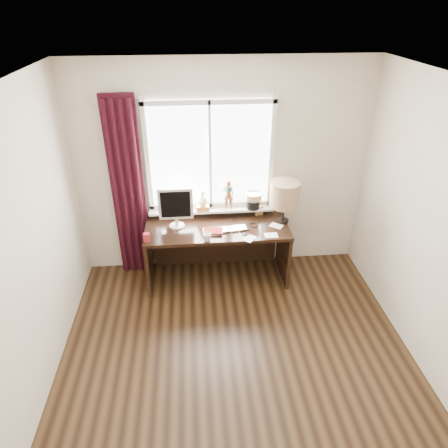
{
  "coord_description": "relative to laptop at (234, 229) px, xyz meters",
  "views": [
    {
      "loc": [
        -0.37,
        -2.45,
        3.14
      ],
      "look_at": [
        -0.05,
        1.25,
        1.0
      ],
      "focal_mm": 32.0,
      "sensor_mm": 36.0,
      "label": 1
    }
  ],
  "objects": [
    {
      "name": "desk_cables",
      "position": [
        0.15,
        0.05,
        -0.01
      ],
      "size": [
        0.35,
        0.49,
        0.01
      ],
      "color": "black",
      "rests_on": "desk"
    },
    {
      "name": "icon_frame",
      "position": [
        0.35,
        0.32,
        0.05
      ],
      "size": [
        0.1,
        0.04,
        0.13
      ],
      "color": "gold",
      "rests_on": "desk"
    },
    {
      "name": "loose_papers",
      "position": [
        0.36,
        -0.11,
        -0.01
      ],
      "size": [
        0.54,
        0.44,
        0.0
      ],
      "color": "white",
      "rests_on": "desk"
    },
    {
      "name": "curtain",
      "position": [
        -1.22,
        0.36,
        0.35
      ],
      "size": [
        0.38,
        0.09,
        2.25
      ],
      "color": "black",
      "rests_on": "floor"
    },
    {
      "name": "ceiling",
      "position": [
        -0.09,
        -1.54,
        1.84
      ],
      "size": [
        3.5,
        4.0,
        0.0
      ],
      "primitive_type": "cube",
      "color": "white",
      "rests_on": "wall_back"
    },
    {
      "name": "floor",
      "position": [
        -0.09,
        -1.54,
        -0.76
      ],
      "size": [
        3.5,
        4.0,
        0.0
      ],
      "primitive_type": "cube",
      "color": "#3F2B16",
      "rests_on": "ground"
    },
    {
      "name": "red_cup",
      "position": [
        -0.99,
        -0.17,
        0.04
      ],
      "size": [
        0.08,
        0.08,
        0.1
      ],
      "primitive_type": "cylinder",
      "color": "maroon",
      "rests_on": "desk"
    },
    {
      "name": "table_lamp",
      "position": [
        0.61,
        0.13,
        0.35
      ],
      "size": [
        0.35,
        0.35,
        0.52
      ],
      "color": "black",
      "rests_on": "desk"
    },
    {
      "name": "monitor",
      "position": [
        -0.66,
        0.13,
        0.27
      ],
      "size": [
        0.4,
        0.18,
        0.49
      ],
      "color": "beige",
      "rests_on": "desk"
    },
    {
      "name": "window",
      "position": [
        -0.22,
        0.41,
        0.55
      ],
      "size": [
        1.52,
        0.23,
        1.4
      ],
      "color": "white",
      "rests_on": "ground"
    },
    {
      "name": "brush_holder",
      "position": [
        0.34,
        0.35,
        0.05
      ],
      "size": [
        0.09,
        0.09,
        0.25
      ],
      "color": "black",
      "rests_on": "desk"
    },
    {
      "name": "wall_left",
      "position": [
        -1.84,
        -1.54,
        0.54
      ],
      "size": [
        0.0,
        4.0,
        2.6
      ],
      "primitive_type": "cube",
      "rotation": [
        1.57,
        0.0,
        1.57
      ],
      "color": "silver",
      "rests_on": "ground"
    },
    {
      "name": "notebook_stack",
      "position": [
        -0.25,
        -0.04,
        0.0
      ],
      "size": [
        0.24,
        0.18,
        0.03
      ],
      "color": "beige",
      "rests_on": "desk"
    },
    {
      "name": "desk",
      "position": [
        -0.19,
        0.18,
        -0.26
      ],
      "size": [
        1.7,
        0.7,
        0.75
      ],
      "color": "black",
      "rests_on": "floor"
    },
    {
      "name": "laptop",
      "position": [
        0.0,
        0.0,
        0.0
      ],
      "size": [
        0.33,
        0.23,
        0.02
      ],
      "primitive_type": "imported",
      "rotation": [
        0.0,
        0.0,
        0.12
      ],
      "color": "silver",
      "rests_on": "desk"
    },
    {
      "name": "mug",
      "position": [
        -0.32,
        -0.21,
        0.04
      ],
      "size": [
        0.13,
        0.13,
        0.1
      ],
      "primitive_type": "imported",
      "rotation": [
        0.0,
        0.0,
        0.94
      ],
      "color": "white",
      "rests_on": "desk"
    },
    {
      "name": "wall_back",
      "position": [
        -0.09,
        0.46,
        0.54
      ],
      "size": [
        3.5,
        0.0,
        2.6
      ],
      "primitive_type": "cube",
      "rotation": [
        1.57,
        0.0,
        0.0
      ],
      "color": "silver",
      "rests_on": "ground"
    }
  ]
}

